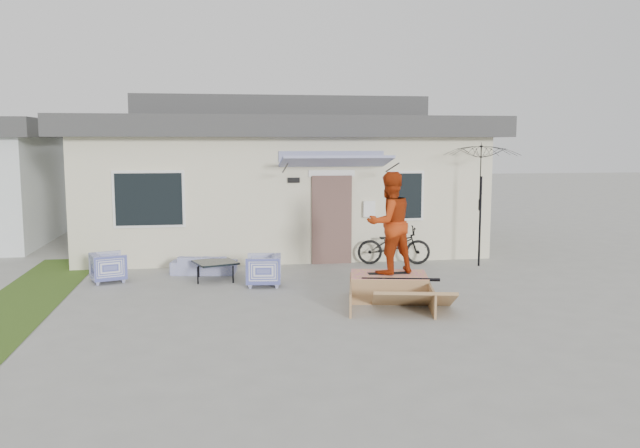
{
  "coord_description": "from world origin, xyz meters",
  "views": [
    {
      "loc": [
        -1.65,
        -10.62,
        2.9
      ],
      "look_at": [
        0.3,
        1.8,
        1.3
      ],
      "focal_mm": 36.55,
      "sensor_mm": 36.0,
      "label": 1
    }
  ],
  "objects": [
    {
      "name": "armchair_right",
      "position": [
        -0.78,
        2.31,
        0.35
      ],
      "size": [
        0.71,
        0.75,
        0.7
      ],
      "primitive_type": "imported",
      "rotation": [
        0.0,
        0.0,
        -1.68
      ],
      "color": "#3F469C",
      "rests_on": "ground"
    },
    {
      "name": "bicycle",
      "position": [
        2.44,
        4.15,
        0.55
      ],
      "size": [
        1.8,
        0.87,
        1.1
      ],
      "primitive_type": "imported",
      "rotation": [
        0.0,
        0.0,
        1.41
      ],
      "color": "black",
      "rests_on": "ground"
    },
    {
      "name": "patio_umbrella",
      "position": [
        4.35,
        3.62,
        1.75
      ],
      "size": [
        1.89,
        1.77,
        2.2
      ],
      "color": "black",
      "rests_on": "ground"
    },
    {
      "name": "house",
      "position": [
        0.0,
        7.99,
        1.94
      ],
      "size": [
        10.8,
        8.49,
        4.1
      ],
      "color": "beige",
      "rests_on": "ground"
    },
    {
      "name": "skate_ramp",
      "position": [
        1.43,
        0.81,
        0.23
      ],
      "size": [
        1.74,
        2.1,
        0.46
      ],
      "primitive_type": null,
      "rotation": [
        0.0,
        0.0,
        -0.21
      ],
      "color": "#997147",
      "rests_on": "ground"
    },
    {
      "name": "armchair_left",
      "position": [
        -3.93,
        3.16,
        0.34
      ],
      "size": [
        0.8,
        0.82,
        0.68
      ],
      "primitive_type": "imported",
      "rotation": [
        0.0,
        0.0,
        1.91
      ],
      "color": "#3F469C",
      "rests_on": "ground"
    },
    {
      "name": "skater",
      "position": [
        1.44,
        0.86,
        1.45
      ],
      "size": [
        1.1,
        0.97,
        1.87
      ],
      "primitive_type": "imported",
      "rotation": [
        0.0,
        0.0,
        3.47
      ],
      "color": "#A6300C",
      "rests_on": "skateboard"
    },
    {
      "name": "grass_strip",
      "position": [
        -5.2,
        2.0,
        0.0
      ],
      "size": [
        1.4,
        8.0,
        0.01
      ],
      "primitive_type": "cube",
      "color": "#325018",
      "rests_on": "ground"
    },
    {
      "name": "coffee_table",
      "position": [
        -1.74,
        3.01,
        0.2
      ],
      "size": [
        1.02,
        1.02,
        0.39
      ],
      "primitive_type": "cube",
      "rotation": [
        0.0,
        0.0,
        0.34
      ],
      "color": "black",
      "rests_on": "ground"
    },
    {
      "name": "ground",
      "position": [
        0.0,
        0.0,
        0.0
      ],
      "size": [
        90.0,
        90.0,
        0.0
      ],
      "primitive_type": "plane",
      "color": "gray",
      "rests_on": "ground"
    },
    {
      "name": "loveseat",
      "position": [
        -1.99,
        3.71,
        0.27
      ],
      "size": [
        1.45,
        0.64,
        0.55
      ],
      "primitive_type": "imported",
      "rotation": [
        0.0,
        0.0,
        2.98
      ],
      "color": "#3F469C",
      "rests_on": "ground"
    },
    {
      "name": "skateboard",
      "position": [
        1.44,
        0.86,
        0.49
      ],
      "size": [
        0.77,
        0.21,
        0.05
      ],
      "primitive_type": "cube",
      "rotation": [
        0.0,
        0.0,
        -0.03
      ],
      "color": "black",
      "rests_on": "skate_ramp"
    }
  ]
}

